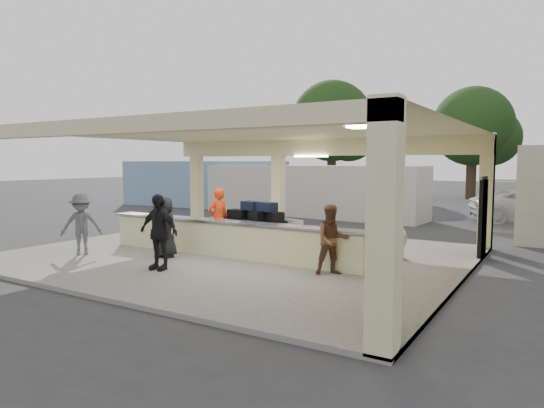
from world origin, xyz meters
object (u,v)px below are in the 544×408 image
Objects in this scene: passenger_d at (165,227)px; passenger_c at (81,224)px; container_white at (309,191)px; luggage_cart at (254,224)px; baggage_handler at (218,219)px; car_white_a at (535,206)px; baggage_counter at (228,239)px; passenger_a at (332,240)px; container_blue at (202,184)px; passenger_b at (158,232)px; drum_fan at (390,239)px.

passenger_c is at bearing -157.15° from passenger_d.
passenger_d is 0.14× the size of container_white.
passenger_d is at bearing -105.61° from luggage_cart.
baggage_handler is 0.35× the size of car_white_a.
passenger_a is (3.33, -0.50, 0.32)m from baggage_counter.
passenger_a is 18.87m from container_blue.
passenger_c is 0.15× the size of container_white.
container_blue is at bearing 126.45° from passenger_d.
luggage_cart is at bearing 57.00° from passenger_d.
passenger_b reaches higher than passenger_d.
passenger_a is 4.72m from passenger_d.
passenger_d is 16.53m from car_white_a.
container_white is at bearing 125.77° from luggage_cart.
drum_fan is 2.57m from passenger_a.
passenger_a is (-0.55, -2.49, 0.28)m from drum_fan.
container_white reaches higher than luggage_cart.
passenger_a is at bearing 96.08° from baggage_handler.
container_blue is (-7.71, 1.01, 0.11)m from container_white.
container_blue is at bearing 73.62° from car_white_a.
passenger_d is (-0.42, -1.80, -0.08)m from baggage_handler.
baggage_counter reaches higher than drum_fan.
container_blue is (-17.55, -1.41, 0.62)m from car_white_a.
passenger_d reaches higher than luggage_cart.
baggage_counter is 2.26m from passenger_b.
container_white is at bearing 105.70° from baggage_counter.
baggage_counter is at bearing -70.51° from container_white.
car_white_a is at bearing 63.28° from baggage_counter.
passenger_d is 12.12m from container_white.
passenger_c reaches higher than luggage_cart.
container_white reaches higher than baggage_counter.
baggage_handler is 3.82m from passenger_c.
passenger_c is (-7.50, -3.92, 0.32)m from drum_fan.
passenger_c is (-2.68, -2.73, -0.05)m from baggage_handler.
drum_fan is (3.80, 0.81, -0.25)m from luggage_cart.
baggage_counter is 4.84× the size of passenger_c.
container_white is at bearing 79.83° from passenger_a.
passenger_a is 0.88× the size of passenger_b.
baggage_handler reaches higher than car_white_a.
luggage_cart is at bearing -47.27° from container_blue.
baggage_handler is 14.76m from car_white_a.
luggage_cart is at bearing 76.59° from passenger_b.
luggage_cart is 15.35m from container_blue.
passenger_d is at bearing -155.00° from drum_fan.
passenger_a reaches higher than drum_fan.
passenger_a is at bearing -43.94° from container_blue.
baggage_handler is 0.17× the size of container_blue.
container_white is at bearing -145.07° from baggage_handler.
baggage_counter is at bearing -22.91° from passenger_c.
baggage_counter is 5.09× the size of passenger_a.
passenger_d is 0.16× the size of container_blue.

